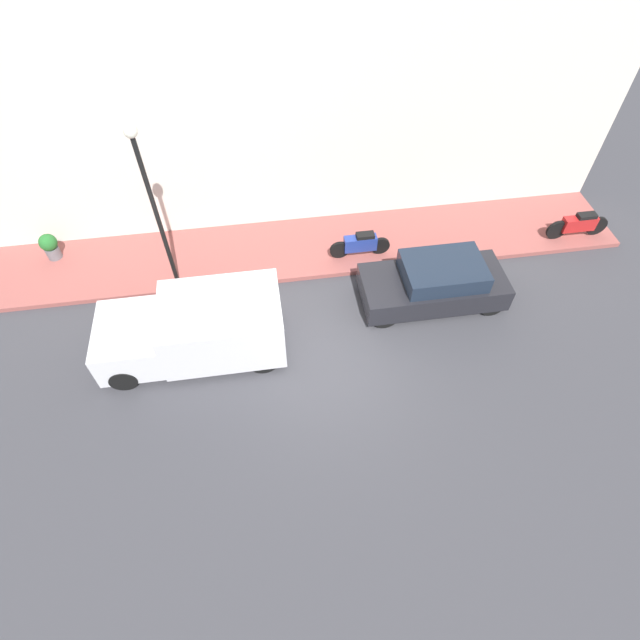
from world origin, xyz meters
The scene contains 9 objects.
ground_plane centered at (0.00, 0.00, 0.00)m, with size 60.00×60.00×0.00m, color #38383D.
sidewalk centered at (4.51, 0.00, 0.07)m, with size 2.67×19.40×0.15m.
building_facade centered at (5.99, 0.00, 3.41)m, with size 0.30×19.40×6.82m.
parked_car centered at (1.90, -3.24, 0.66)m, with size 1.74×3.95×1.36m.
delivery_van centered at (1.08, 3.26, 0.85)m, with size 2.06×4.57×1.65m.
motorcycle_blue centered at (3.86, -1.55, 0.58)m, with size 0.30×1.82×0.81m.
motorcycle_red centered at (3.72, -8.39, 0.61)m, with size 0.30×1.96×0.84m.
streetlamp centered at (3.49, 3.90, 3.18)m, with size 0.30×0.30×4.88m.
potted_plant centered at (5.13, 7.61, 0.60)m, with size 0.51×0.51×0.83m.
Camera 1 is at (-7.05, 1.30, 10.61)m, focal length 28.00 mm.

